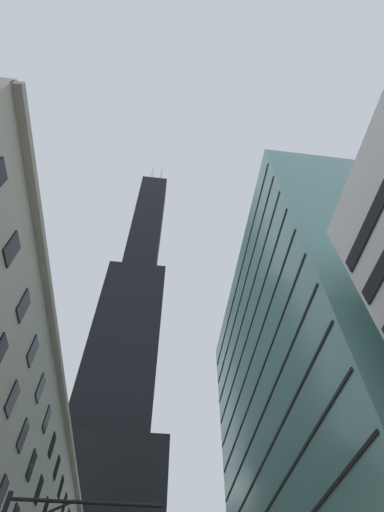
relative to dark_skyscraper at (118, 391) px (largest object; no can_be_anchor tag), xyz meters
The scene contains 2 objects.
dark_skyscraper is the anchor object (origin of this frame).
glass_office_midrise 66.06m from the dark_skyscraper, 57.86° to the right, with size 18.95×43.17×51.85m.
Camera 1 is at (-1.24, -12.04, 1.49)m, focal length 26.32 mm.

